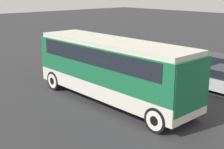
# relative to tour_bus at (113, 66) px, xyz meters

# --- Properties ---
(ground_plane) EXTENTS (120.00, 120.00, 0.00)m
(ground_plane) POSITION_rel_tour_bus_xyz_m (-0.10, 0.00, -1.88)
(ground_plane) COLOR #2D2D30
(tour_bus) EXTENTS (9.29, 2.50, 3.14)m
(tour_bus) POSITION_rel_tour_bus_xyz_m (0.00, 0.00, 0.00)
(tour_bus) COLOR silver
(tour_bus) RESTS_ON ground_plane
(parked_car_mid) EXTENTS (4.78, 1.78, 1.39)m
(parked_car_mid) POSITION_rel_tour_bus_xyz_m (0.78, 8.26, -1.19)
(parked_car_mid) COLOR black
(parked_car_mid) RESTS_ON ground_plane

